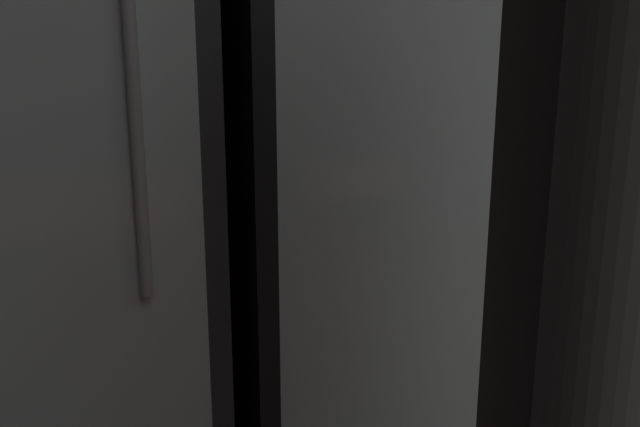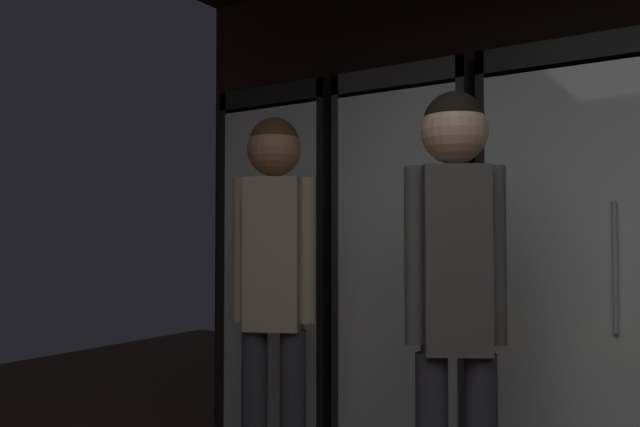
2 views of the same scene
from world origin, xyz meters
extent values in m
cube|color=black|center=(0.00, 3.03, 1.40)|extent=(6.00, 0.06, 2.80)
cube|color=#2B2B30|center=(-1.34, 2.96, 1.01)|extent=(0.68, 0.04, 2.03)
cube|color=#2B2B30|center=(-1.02, 2.69, 1.01)|extent=(0.04, 0.58, 2.03)
cube|color=white|center=(-1.34, 2.93, 1.01)|extent=(0.60, 0.02, 1.79)
cylinder|color=#B2B2B7|center=(-1.14, 2.38, 1.12)|extent=(0.02, 0.02, 0.50)
cube|color=silver|center=(-1.34, 2.69, 0.56)|extent=(0.58, 0.50, 0.02)
cylinder|color=brown|center=(-1.35, 2.69, 0.67)|extent=(0.07, 0.07, 0.20)
cylinder|color=brown|center=(-1.35, 2.69, 0.81)|extent=(0.02, 0.02, 0.07)
cylinder|color=white|center=(-1.35, 2.69, 0.65)|extent=(0.07, 0.07, 0.07)
cylinder|color=gray|center=(-1.15, 2.70, 0.68)|extent=(0.06, 0.06, 0.22)
cylinder|color=gray|center=(-1.15, 2.70, 0.84)|extent=(0.02, 0.02, 0.09)
cylinder|color=#B2332D|center=(-1.15, 2.70, 0.69)|extent=(0.07, 0.07, 0.07)
cube|color=silver|center=(-1.34, 2.69, 1.01)|extent=(0.58, 0.50, 0.02)
cylinder|color=black|center=(-1.35, 2.69, 1.11)|extent=(0.06, 0.06, 0.19)
cylinder|color=#B2332D|center=(-1.35, 2.69, 1.09)|extent=(0.07, 0.07, 0.05)
cylinder|color=#194723|center=(-1.15, 2.69, 1.13)|extent=(0.08, 0.08, 0.23)
cylinder|color=#194723|center=(-1.15, 2.69, 1.28)|extent=(0.02, 0.02, 0.06)
cylinder|color=beige|center=(-1.15, 2.69, 1.12)|extent=(0.08, 0.08, 0.07)
cube|color=black|center=(-0.61, 2.96, 1.01)|extent=(0.68, 0.04, 2.03)
cube|color=black|center=(-0.93, 2.69, 1.01)|extent=(0.04, 0.58, 2.03)
cube|color=black|center=(-0.29, 2.69, 1.01)|extent=(0.04, 0.58, 2.03)
cube|color=white|center=(-0.61, 2.93, 1.01)|extent=(0.60, 0.02, 1.79)
cube|color=silver|center=(-0.61, 2.41, 1.01)|extent=(0.60, 0.02, 1.79)
cylinder|color=#B2B2B7|center=(-0.41, 2.38, 1.12)|extent=(0.02, 0.02, 0.50)
cylinder|color=#194723|center=(-0.81, 2.71, 0.39)|extent=(0.03, 0.03, 0.10)
cylinder|color=gray|center=(-0.60, 2.70, 0.37)|extent=(0.02, 0.02, 0.08)
cylinder|color=brown|center=(-0.42, 2.69, 0.39)|extent=(0.02, 0.02, 0.07)
cube|color=silver|center=(-0.61, 2.69, 0.71)|extent=(0.58, 0.50, 0.02)
cylinder|color=gray|center=(-0.84, 2.70, 0.83)|extent=(0.08, 0.08, 0.23)
cylinder|color=gray|center=(-0.84, 2.70, 0.98)|extent=(0.03, 0.03, 0.07)
cylinder|color=tan|center=(-0.84, 2.70, 0.83)|extent=(0.08, 0.08, 0.06)
cylinder|color=#9EAD99|center=(-0.68, 2.68, 0.83)|extent=(0.07, 0.07, 0.23)
cylinder|color=#9EAD99|center=(-0.68, 2.68, 0.98)|extent=(0.02, 0.02, 0.08)
cylinder|color=tan|center=(-0.68, 2.68, 0.81)|extent=(0.07, 0.07, 0.08)
cylinder|color=#9EAD99|center=(-0.53, 2.73, 0.82)|extent=(0.07, 0.07, 0.20)
cylinder|color=#9EAD99|center=(-0.53, 2.73, 0.95)|extent=(0.02, 0.02, 0.08)
cylinder|color=tan|center=(-0.53, 2.73, 0.80)|extent=(0.08, 0.08, 0.06)
cylinder|color=#194723|center=(-0.40, 2.65, 0.84)|extent=(0.07, 0.07, 0.24)
cylinder|color=#194723|center=(-0.40, 2.65, 1.00)|extent=(0.02, 0.02, 0.09)
cylinder|color=tan|center=(-0.40, 2.65, 0.83)|extent=(0.07, 0.07, 0.09)
cube|color=silver|center=(-0.61, 2.69, 1.31)|extent=(0.58, 0.50, 0.02)
cube|color=black|center=(0.12, 2.96, 1.01)|extent=(0.68, 0.04, 2.03)
cube|color=black|center=(-0.20, 2.69, 1.01)|extent=(0.04, 0.58, 2.03)
cube|color=white|center=(0.12, 2.93, 1.01)|extent=(0.60, 0.02, 1.79)
cylinder|color=gray|center=(-0.02, 2.74, 0.24)|extent=(0.07, 0.07, 0.23)
cylinder|color=gray|center=(-0.02, 2.74, 0.39)|extent=(0.02, 0.02, 0.07)
cylinder|color=white|center=(-0.02, 2.74, 0.21)|extent=(0.08, 0.08, 0.09)
cylinder|color=#194723|center=(0.27, 2.74, 0.23)|extent=(0.07, 0.07, 0.21)
cylinder|color=#194723|center=(0.27, 2.74, 0.39)|extent=(0.02, 0.02, 0.09)
cylinder|color=#B2332D|center=(0.27, 2.74, 0.23)|extent=(0.07, 0.07, 0.08)
cube|color=silver|center=(0.12, 2.69, 0.71)|extent=(0.58, 0.50, 0.02)
cylinder|color=#194723|center=(-0.03, 2.71, 0.82)|extent=(0.07, 0.07, 0.21)
cylinder|color=#194723|center=(-0.03, 2.71, 0.96)|extent=(0.03, 0.03, 0.07)
cylinder|color=#2D2D33|center=(-0.03, 2.71, 0.80)|extent=(0.08, 0.08, 0.07)
cylinder|color=gray|center=(0.26, 2.65, 0.82)|extent=(0.08, 0.08, 0.20)
cylinder|color=gray|center=(0.26, 2.65, 0.95)|extent=(0.03, 0.03, 0.06)
cylinder|color=#B2332D|center=(0.26, 2.65, 0.83)|extent=(0.08, 0.08, 0.07)
cube|color=silver|center=(0.12, 2.69, 1.31)|extent=(0.58, 0.50, 0.02)
cylinder|color=black|center=(-0.02, 2.73, 1.40)|extent=(0.07, 0.07, 0.18)
cylinder|color=beige|center=(-0.02, 2.73, 1.40)|extent=(0.07, 0.07, 0.05)
cylinder|color=gray|center=(0.27, 2.72, 1.41)|extent=(0.07, 0.07, 0.20)
cylinder|color=tan|center=(0.27, 2.72, 1.42)|extent=(0.07, 0.07, 0.06)
cylinder|color=#4C4C4C|center=(-0.93, 1.73, 1.17)|extent=(0.07, 0.07, 0.60)
camera|label=1|loc=(-1.20, 1.50, 1.17)|focal=31.22mm
camera|label=2|loc=(-0.01, -0.26, 1.23)|focal=36.05mm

